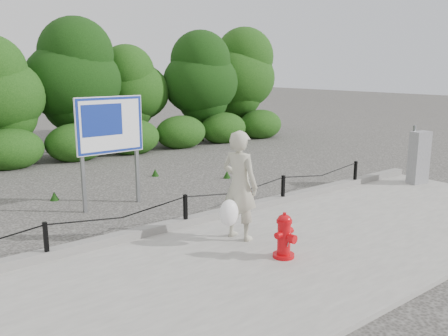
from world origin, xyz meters
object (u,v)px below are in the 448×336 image
fire_hydrant (284,236)px  utility_cabinet (419,157)px  pedestrian (239,187)px  advertising_sign (110,130)px

fire_hydrant → utility_cabinet: bearing=4.1°
pedestrian → advertising_sign: bearing=-1.1°
utility_cabinet → advertising_sign: 7.49m
fire_hydrant → advertising_sign: advertising_sign is taller
pedestrian → advertising_sign: 3.41m
advertising_sign → utility_cabinet: bearing=-24.9°
utility_cabinet → pedestrian: bearing=-168.8°
utility_cabinet → advertising_sign: bearing=165.0°
utility_cabinet → advertising_sign: advertising_sign is taller
pedestrian → utility_cabinet: pedestrian is taller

